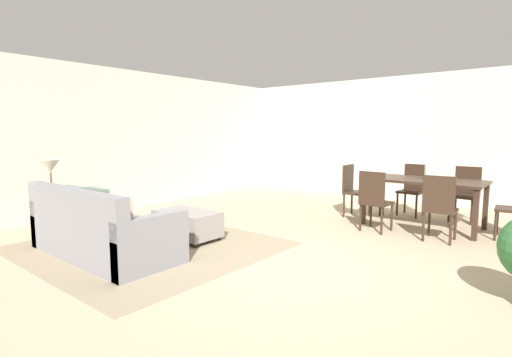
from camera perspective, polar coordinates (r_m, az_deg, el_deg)
ground_plane at (r=4.53m, az=5.89°, el=-12.45°), size 10.80×10.80×0.00m
wall_back at (r=8.90m, az=24.12°, el=5.29°), size 9.00×0.12×2.70m
wall_left at (r=7.97m, az=-19.98°, el=5.37°), size 0.12×11.00×2.70m
area_rug at (r=5.38m, az=-15.40°, el=-9.51°), size 3.00×2.80×0.01m
couch at (r=5.10m, az=-21.88°, el=-7.27°), size 2.07×0.90×0.86m
ottoman_table at (r=5.55m, az=-10.07°, el=-6.46°), size 0.92×0.54×0.40m
side_table at (r=6.25m, az=-27.74°, el=-3.49°), size 0.40×0.40×0.58m
table_lamp at (r=6.19m, az=-28.01°, el=1.40°), size 0.26×0.26×0.53m
dining_table at (r=6.66m, az=23.42°, el=-0.85°), size 1.75×0.91×0.76m
dining_chair_near_left at (r=6.06m, az=17.00°, el=-2.73°), size 0.43×0.43×0.92m
dining_chair_near_right at (r=5.82m, az=25.38°, el=-3.48°), size 0.42×0.42×0.92m
dining_chair_far_left at (r=7.55m, az=22.10°, el=-1.10°), size 0.43×0.43×0.92m
dining_chair_far_right at (r=7.40m, az=28.48°, el=-1.58°), size 0.42×0.42×0.92m
dining_chair_head_west at (r=7.11m, az=14.06°, el=-1.27°), size 0.41×0.41×0.92m
vase_centerpiece at (r=6.60m, az=24.00°, el=0.90°), size 0.11×0.11×0.24m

